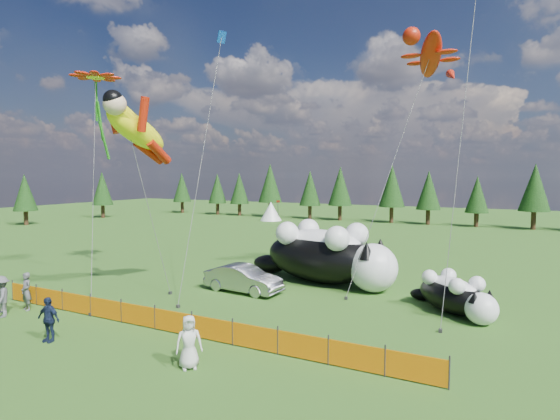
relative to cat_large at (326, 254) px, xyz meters
name	(u,v)px	position (x,y,z in m)	size (l,w,h in m)	color
ground	(214,313)	(-2.75, -8.10, -1.80)	(160.00, 160.00, 0.00)	#14370A
safety_fence	(173,322)	(-2.75, -11.10, -1.30)	(22.06, 0.06, 1.10)	#262626
tree_line	(401,195)	(-2.75, 36.90, 2.20)	(90.00, 4.00, 8.00)	black
festival_tents	(486,220)	(8.25, 31.90, -0.40)	(50.00, 3.20, 2.80)	white
cat_large	(326,254)	(0.00, 0.00, 0.00)	(10.40, 5.33, 3.79)	black
cat_small	(455,295)	(7.72, -2.91, -0.87)	(4.41, 4.26, 1.97)	black
car	(243,279)	(-3.54, -4.09, -1.03)	(1.63, 4.69, 1.54)	#A7A8AC
spectator_a	(26,291)	(-11.37, -11.88, -0.85)	(0.69, 0.45, 1.90)	#535357
spectator_b	(1,297)	(-11.84, -12.86, -0.97)	(0.81, 0.48, 1.67)	silver
spectator_c	(48,319)	(-6.61, -14.07, -0.89)	(1.07, 0.55, 1.82)	#141E39
spectator_d	(2,297)	(-11.40, -13.07, -0.82)	(1.27, 0.66, 1.97)	#535357
spectator_e	(189,342)	(0.01, -13.50, -0.87)	(0.92, 0.60, 1.87)	silver
superhero_kite	(136,130)	(-7.40, -8.21, 7.23)	(4.32, 4.67, 11.12)	#FFF90D
gecko_kite	(431,56)	(5.44, 3.20, 12.17)	(5.61, 9.88, 15.99)	red
flower_kite	(96,79)	(-13.07, -5.78, 10.81)	(7.17, 7.18, 14.69)	red
diamond_kite_a	(220,49)	(-6.63, -1.70, 12.88)	(2.22, 7.46, 16.93)	#0B45AD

